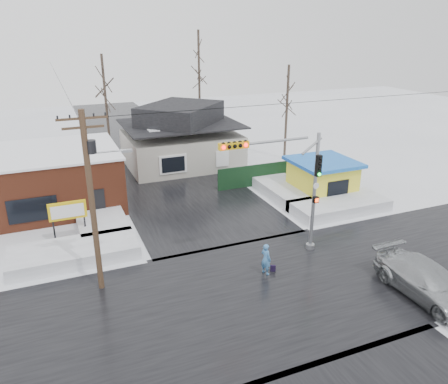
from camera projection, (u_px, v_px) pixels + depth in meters
name	position (u px, v px, depth m)	size (l,w,h in m)	color
ground	(275.00, 289.00, 21.86)	(120.00, 120.00, 0.00)	white
road_ns	(275.00, 289.00, 21.86)	(10.00, 120.00, 0.02)	black
road_ew	(275.00, 289.00, 21.86)	(120.00, 10.00, 0.02)	black
snowbank_nw	(74.00, 253.00, 24.55)	(7.00, 3.00, 0.80)	white
snowbank_ne	(339.00, 206.00, 30.97)	(7.00, 3.00, 0.80)	white
snowbank_nside_w	(99.00, 214.00, 29.58)	(3.00, 8.00, 0.80)	white
snowbank_nside_e	(280.00, 187.00, 34.57)	(3.00, 8.00, 0.80)	white
traffic_signal	(291.00, 180.00, 23.67)	(6.05, 0.68, 7.00)	gray
utility_pole	(92.00, 193.00, 20.23)	(3.15, 0.44, 9.00)	#382619
brick_building	(31.00, 180.00, 31.00)	(12.20, 8.20, 4.12)	brown
marquee_sign	(68.00, 212.00, 26.16)	(2.20, 0.21, 2.55)	black
house	(181.00, 137.00, 40.63)	(10.40, 8.40, 5.76)	#B2ADA1
kiosk	(322.00, 178.00, 33.35)	(4.60, 4.60, 2.88)	yellow
fence	(263.00, 174.00, 35.94)	(8.00, 0.12, 1.80)	black
tree_far_left	(103.00, 77.00, 40.03)	(3.00, 3.00, 10.00)	#332821
tree_far_mid	(199.00, 55.00, 44.76)	(3.00, 3.00, 12.00)	#332821
tree_far_right	(288.00, 85.00, 40.85)	(3.00, 3.00, 9.00)	#332821
pedestrian	(266.00, 259.00, 22.95)	(0.64, 0.42, 1.74)	#417CB8
car	(427.00, 281.00, 21.05)	(2.32, 5.72, 1.66)	#A4A8AB
shopping_bag	(273.00, 269.00, 23.40)	(0.28, 0.12, 0.35)	black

